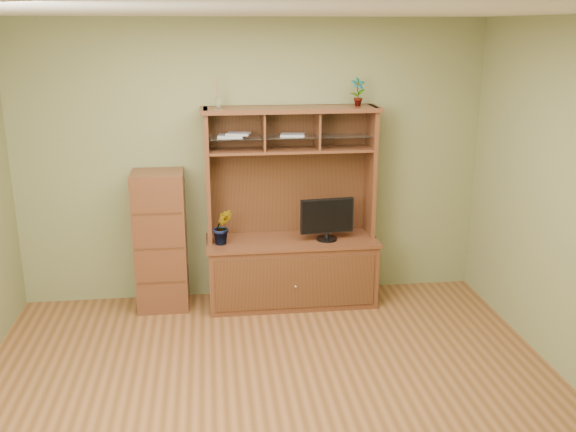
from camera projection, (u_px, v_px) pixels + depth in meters
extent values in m
cube|color=brown|center=(275.00, 401.00, 4.68)|extent=(4.50, 4.00, 0.02)
cube|color=white|center=(272.00, 10.00, 3.91)|extent=(4.50, 4.00, 0.02)
cube|color=olive|center=(252.00, 162.00, 6.21)|extent=(4.50, 0.02, 2.70)
cube|color=olive|center=(330.00, 381.00, 2.38)|extent=(4.50, 0.02, 2.70)
cube|color=#4F2516|center=(292.00, 272.00, 6.25)|extent=(1.60, 0.55, 0.62)
cube|color=#391D0F|center=(296.00, 283.00, 5.99)|extent=(1.50, 0.01, 0.50)
sphere|color=silver|center=(296.00, 287.00, 5.98)|extent=(0.02, 0.02, 0.02)
cube|color=#4F2516|center=(292.00, 241.00, 6.16)|extent=(1.64, 0.59, 0.03)
cube|color=#4F2516|center=(208.00, 176.00, 5.98)|extent=(0.04, 0.35, 1.25)
cube|color=#4F2516|center=(371.00, 171.00, 6.17)|extent=(0.04, 0.35, 1.25)
cube|color=#391D0F|center=(288.00, 170.00, 6.23)|extent=(1.52, 0.02, 1.25)
cube|color=#4F2516|center=(291.00, 109.00, 5.90)|extent=(1.66, 0.40, 0.04)
cube|color=#4F2516|center=(291.00, 150.00, 6.01)|extent=(1.52, 0.32, 0.02)
cube|color=#4F2516|center=(263.00, 131.00, 5.93)|extent=(0.02, 0.31, 0.35)
cube|color=#4F2516|center=(317.00, 130.00, 5.99)|extent=(0.02, 0.31, 0.35)
cube|color=silver|center=(291.00, 136.00, 5.96)|extent=(1.50, 0.27, 0.01)
cylinder|color=black|center=(327.00, 239.00, 6.14)|extent=(0.20, 0.20, 0.02)
cylinder|color=black|center=(327.00, 235.00, 6.12)|extent=(0.04, 0.04, 0.06)
cube|color=black|center=(327.00, 216.00, 6.07)|extent=(0.51, 0.09, 0.33)
imported|color=#27571D|center=(223.00, 227.00, 5.97)|extent=(0.19, 0.16, 0.34)
imported|color=#2D5C20|center=(358.00, 92.00, 5.93)|extent=(0.15, 0.11, 0.26)
cylinder|color=silver|center=(218.00, 103.00, 5.80)|extent=(0.06, 0.06, 0.10)
cylinder|color=olive|center=(218.00, 87.00, 5.76)|extent=(0.04, 0.04, 0.18)
cube|color=#A3A3A8|center=(231.00, 136.00, 5.90)|extent=(0.25, 0.20, 0.02)
cube|color=#A3A3A8|center=(238.00, 134.00, 5.91)|extent=(0.25, 0.21, 0.02)
cube|color=#A3A3A8|center=(292.00, 135.00, 5.97)|extent=(0.25, 0.21, 0.02)
cube|color=#4F2516|center=(161.00, 241.00, 6.06)|extent=(0.48, 0.43, 1.33)
cube|color=#391D0F|center=(161.00, 282.00, 5.95)|extent=(0.44, 0.01, 0.02)
cube|color=#391D0F|center=(159.00, 248.00, 5.86)|extent=(0.44, 0.01, 0.01)
cube|color=#391D0F|center=(157.00, 213.00, 5.76)|extent=(0.44, 0.01, 0.02)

